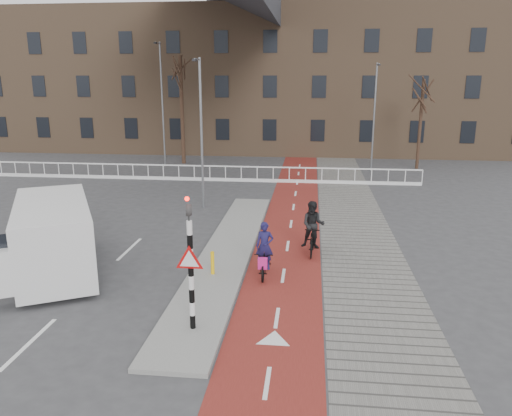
# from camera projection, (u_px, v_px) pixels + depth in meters

# --- Properties ---
(ground) EXTENTS (120.00, 120.00, 0.00)m
(ground) POSITION_uv_depth(u_px,v_px,m) (229.00, 300.00, 14.74)
(ground) COLOR #38383A
(ground) RESTS_ON ground
(bike_lane) EXTENTS (2.50, 60.00, 0.01)m
(bike_lane) POSITION_uv_depth(u_px,v_px,m) (293.00, 212.00, 24.18)
(bike_lane) COLOR maroon
(bike_lane) RESTS_ON ground
(sidewalk) EXTENTS (3.00, 60.00, 0.01)m
(sidewalk) POSITION_uv_depth(u_px,v_px,m) (351.00, 214.00, 23.88)
(sidewalk) COLOR slate
(sidewalk) RESTS_ON ground
(curb_island) EXTENTS (1.80, 16.00, 0.12)m
(curb_island) POSITION_uv_depth(u_px,v_px,m) (228.00, 251.00, 18.64)
(curb_island) COLOR gray
(curb_island) RESTS_ON ground
(traffic_signal) EXTENTS (0.80, 0.80, 3.68)m
(traffic_signal) POSITION_uv_depth(u_px,v_px,m) (190.00, 260.00, 12.35)
(traffic_signal) COLOR black
(traffic_signal) RESTS_ON curb_island
(bollard) EXTENTS (0.12, 0.12, 0.76)m
(bollard) POSITION_uv_depth(u_px,v_px,m) (213.00, 263.00, 16.26)
(bollard) COLOR yellow
(bollard) RESTS_ON curb_island
(cyclist_near) EXTENTS (0.64, 1.75, 1.83)m
(cyclist_near) POSITION_uv_depth(u_px,v_px,m) (265.00, 258.00, 16.35)
(cyclist_near) COLOR black
(cyclist_near) RESTS_ON bike_lane
(cyclist_far) EXTENTS (0.90, 1.90, 2.00)m
(cyclist_far) POSITION_uv_depth(u_px,v_px,m) (313.00, 232.00, 18.33)
(cyclist_far) COLOR black
(cyclist_far) RESTS_ON bike_lane
(van) EXTENTS (4.61, 5.98, 2.40)m
(van) POSITION_uv_depth(u_px,v_px,m) (54.00, 236.00, 16.50)
(van) COLOR silver
(van) RESTS_ON ground
(railing) EXTENTS (28.00, 0.10, 0.99)m
(railing) POSITION_uv_depth(u_px,v_px,m) (194.00, 176.00, 31.52)
(railing) COLOR silver
(railing) RESTS_ON ground
(townhouse_row) EXTENTS (46.00, 10.00, 15.90)m
(townhouse_row) POSITION_uv_depth(u_px,v_px,m) (253.00, 60.00, 43.80)
(townhouse_row) COLOR #7F6047
(townhouse_row) RESTS_ON ground
(tree_mid) EXTENTS (0.29, 0.29, 7.86)m
(tree_mid) POSITION_uv_depth(u_px,v_px,m) (182.00, 111.00, 36.83)
(tree_mid) COLOR black
(tree_mid) RESTS_ON ground
(tree_right) EXTENTS (0.22, 0.22, 6.21)m
(tree_right) POSITION_uv_depth(u_px,v_px,m) (420.00, 125.00, 34.85)
(tree_right) COLOR black
(tree_right) RESTS_ON ground
(streetlight_near) EXTENTS (0.12, 0.12, 7.24)m
(streetlight_near) POSITION_uv_depth(u_px,v_px,m) (202.00, 136.00, 24.07)
(streetlight_near) COLOR slate
(streetlight_near) RESTS_ON ground
(streetlight_left) EXTENTS (0.12, 0.12, 8.77)m
(streetlight_left) POSITION_uv_depth(u_px,v_px,m) (163.00, 105.00, 36.41)
(streetlight_left) COLOR slate
(streetlight_left) RESTS_ON ground
(streetlight_right) EXTENTS (0.12, 0.12, 7.26)m
(streetlight_right) POSITION_uv_depth(u_px,v_px,m) (374.00, 118.00, 33.88)
(streetlight_right) COLOR slate
(streetlight_right) RESTS_ON ground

